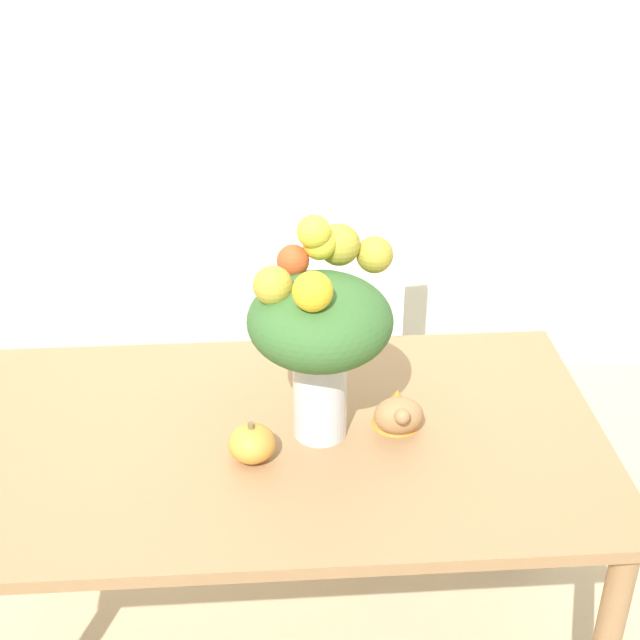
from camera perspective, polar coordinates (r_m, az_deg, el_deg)
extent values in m
cube|color=silver|center=(3.21, -3.84, 17.39)|extent=(8.00, 0.06, 2.70)
cube|color=#9E754C|center=(2.09, -2.92, -7.63)|extent=(1.53, 0.87, 0.03)
cylinder|color=#9E754C|center=(2.71, -18.22, -9.61)|extent=(0.06, 0.06, 0.73)
cylinder|color=#9E754C|center=(2.72, 12.35, -8.60)|extent=(0.06, 0.06, 0.73)
cylinder|color=silver|center=(2.02, 0.00, -4.48)|extent=(0.12, 0.12, 0.23)
cylinder|color=silver|center=(2.05, 0.00, -5.76)|extent=(0.11, 0.11, 0.12)
cylinder|color=#38662D|center=(2.00, 0.70, -3.44)|extent=(0.01, 0.01, 0.30)
cylinder|color=#38662D|center=(2.02, 0.17, -3.11)|extent=(0.01, 0.00, 0.30)
cylinder|color=#38662D|center=(2.01, -0.59, -3.27)|extent=(0.01, 0.00, 0.30)
cylinder|color=#38662D|center=(1.99, -0.54, -3.71)|extent=(0.01, 0.01, 0.30)
cylinder|color=#38662D|center=(1.98, 0.26, -3.83)|extent=(0.01, 0.00, 0.30)
ellipsoid|color=#38662D|center=(1.93, 0.00, 0.00)|extent=(0.32, 0.32, 0.19)
sphere|color=#AD9E33|center=(2.03, 3.52, 4.19)|extent=(0.08, 0.08, 0.08)
sphere|color=#AD9E33|center=(2.01, 1.24, 4.84)|extent=(0.10, 0.10, 0.10)
sphere|color=#AD9E33|center=(1.87, -3.02, 2.21)|extent=(0.08, 0.08, 0.08)
sphere|color=#D64C23|center=(1.96, -1.74, 3.81)|extent=(0.07, 0.07, 0.07)
sphere|color=yellow|center=(1.80, -0.48, 1.84)|extent=(0.08, 0.08, 0.08)
sphere|color=yellow|center=(1.94, -0.40, 5.68)|extent=(0.07, 0.07, 0.07)
sphere|color=yellow|center=(1.96, -0.03, 4.92)|extent=(0.07, 0.07, 0.07)
ellipsoid|color=gold|center=(1.99, -4.39, -7.88)|extent=(0.11, 0.11, 0.08)
cylinder|color=brown|center=(1.96, -4.44, -6.82)|extent=(0.01, 0.01, 0.02)
ellipsoid|color=#A87A4C|center=(2.07, 5.05, -6.10)|extent=(0.12, 0.08, 0.09)
cone|color=orange|center=(2.10, 4.93, -5.55)|extent=(0.12, 0.12, 0.09)
sphere|color=#A87A4C|center=(2.02, 5.28, -6.15)|extent=(0.04, 0.04, 0.04)
cube|color=white|center=(2.87, 2.15, -3.93)|extent=(0.45, 0.45, 0.02)
cylinder|color=white|center=(2.84, -0.80, -9.79)|extent=(0.04, 0.04, 0.42)
cylinder|color=white|center=(2.89, 5.99, -9.19)|extent=(0.04, 0.04, 0.42)
cylinder|color=white|center=(3.11, -1.54, -5.89)|extent=(0.04, 0.04, 0.42)
cylinder|color=white|center=(3.16, 4.62, -5.41)|extent=(0.04, 0.04, 0.42)
cube|color=white|center=(2.91, 1.60, 2.70)|extent=(0.40, 0.04, 0.52)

